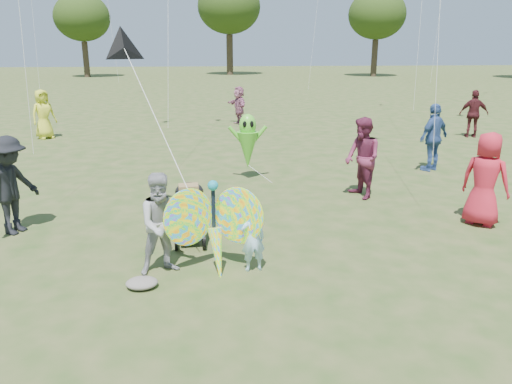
# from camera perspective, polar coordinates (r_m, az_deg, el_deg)

# --- Properties ---
(ground) EXTENTS (160.00, 160.00, 0.00)m
(ground) POSITION_cam_1_polar(r_m,az_deg,el_deg) (7.26, 2.80, -11.69)
(ground) COLOR #51592B
(ground) RESTS_ON ground
(child_girl) EXTENTS (0.42, 0.32, 1.06)m
(child_girl) POSITION_cam_1_polar(r_m,az_deg,el_deg) (7.79, -0.35, -5.39)
(child_girl) COLOR #ACDDF4
(child_girl) RESTS_ON ground
(adult_man) EXTENTS (0.93, 0.82, 1.60)m
(adult_man) POSITION_cam_1_polar(r_m,az_deg,el_deg) (7.77, -10.58, -3.58)
(adult_man) COLOR #9D9CA2
(adult_man) RESTS_ON ground
(grey_bag) EXTENTS (0.47, 0.38, 0.15)m
(grey_bag) POSITION_cam_1_polar(r_m,az_deg,el_deg) (7.61, -12.92, -10.10)
(grey_bag) COLOR slate
(grey_bag) RESTS_ON ground
(crowd_a) EXTENTS (1.05, 1.06, 1.85)m
(crowd_a) POSITION_cam_1_polar(r_m,az_deg,el_deg) (10.65, 24.74, 1.34)
(crowd_a) COLOR red
(crowd_a) RESTS_ON ground
(crowd_b) EXTENTS (1.14, 1.38, 1.85)m
(crowd_b) POSITION_cam_1_polar(r_m,az_deg,el_deg) (10.29, -26.26, 0.67)
(crowd_b) COLOR black
(crowd_b) RESTS_ON ground
(crowd_c) EXTENTS (1.19, 0.95, 1.89)m
(crowd_c) POSITION_cam_1_polar(r_m,az_deg,el_deg) (14.86, 19.63, 5.89)
(crowd_c) COLOR #33518D
(crowd_c) RESTS_ON ground
(crowd_e) EXTENTS (0.90, 1.05, 1.87)m
(crowd_e) POSITION_cam_1_polar(r_m,az_deg,el_deg) (11.69, 12.06, 3.79)
(crowd_e) COLOR maroon
(crowd_e) RESTS_ON ground
(crowd_g) EXTENTS (1.06, 1.04, 1.84)m
(crowd_g) POSITION_cam_1_polar(r_m,az_deg,el_deg) (20.61, -23.13, 8.17)
(crowd_g) COLOR yellow
(crowd_g) RESTS_ON ground
(crowd_h) EXTENTS (1.13, 0.69, 1.80)m
(crowd_h) POSITION_cam_1_polar(r_m,az_deg,el_deg) (20.98, 23.63, 8.19)
(crowd_h) COLOR #49181D
(crowd_h) RESTS_ON ground
(crowd_j) EXTENTS (1.01, 1.63, 1.68)m
(crowd_j) POSITION_cam_1_polar(r_m,az_deg,el_deg) (22.59, -1.97, 9.87)
(crowd_j) COLOR #9F5B79
(crowd_j) RESTS_ON ground
(jogging_stroller) EXTENTS (0.55, 1.07, 1.09)m
(jogging_stroller) POSITION_cam_1_polar(r_m,az_deg,el_deg) (8.98, -7.60, -1.94)
(jogging_stroller) COLOR black
(jogging_stroller) RESTS_ON ground
(butterfly_kite) EXTENTS (1.74, 0.75, 1.68)m
(butterfly_kite) POSITION_cam_1_polar(r_m,az_deg,el_deg) (7.68, -4.71, -4.13)
(butterfly_kite) COLOR orange
(butterfly_kite) RESTS_ON ground
(delta_kite_rig) EXTENTS (1.63, 2.71, 2.50)m
(delta_kite_rig) POSITION_cam_1_polar(r_m,az_deg,el_deg) (9.85, -14.80, 15.51)
(delta_kite_rig) COLOR black
(delta_kite_rig) RESTS_ON ground
(alien_kite) EXTENTS (1.12, 0.69, 1.74)m
(alien_kite) POSITION_cam_1_polar(r_m,az_deg,el_deg) (13.00, -0.95, 5.57)
(alien_kite) COLOR #58C72F
(alien_kite) RESTS_ON ground
(tree_line) EXTENTS (91.78, 33.60, 10.79)m
(tree_line) POSITION_cam_1_polar(r_m,az_deg,el_deg) (51.65, -0.55, 20.27)
(tree_line) COLOR #3A2D21
(tree_line) RESTS_ON ground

